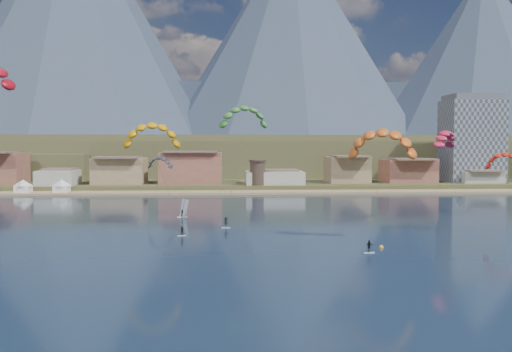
% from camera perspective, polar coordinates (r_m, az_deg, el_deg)
% --- Properties ---
extents(ground, '(2400.00, 2400.00, 0.00)m').
position_cam_1_polar(ground, '(76.45, 1.31, -8.94)').
color(ground, black).
rests_on(ground, ground).
extents(beach, '(2200.00, 12.00, 0.90)m').
position_cam_1_polar(beach, '(181.27, -1.26, -1.69)').
color(beach, tan).
rests_on(beach, ground).
extents(land, '(2200.00, 900.00, 4.00)m').
position_cam_1_polar(land, '(634.70, -2.57, 1.92)').
color(land, brown).
rests_on(land, ground).
extents(foothills, '(940.00, 210.00, 18.00)m').
position_cam_1_polar(foothills, '(308.31, 2.15, 2.05)').
color(foothills, brown).
rests_on(foothills, ground).
extents(mountain_ridge, '(2060.00, 480.00, 400.00)m').
position_cam_1_polar(mountain_ridge, '(908.09, -3.69, 11.88)').
color(mountain_ridge, '#303B51').
rests_on(mountain_ridge, ground).
extents(town, '(400.00, 24.00, 12.00)m').
position_cam_1_polar(town, '(199.60, -12.97, 0.92)').
color(town, beige).
rests_on(town, ground).
extents(apartment_tower, '(20.00, 16.00, 32.00)m').
position_cam_1_polar(apartment_tower, '(221.87, 21.10, 3.56)').
color(apartment_tower, gray).
rests_on(apartment_tower, ground).
extents(watchtower, '(5.82, 5.82, 8.60)m').
position_cam_1_polar(watchtower, '(189.03, 0.18, 0.38)').
color(watchtower, '#47382D').
rests_on(watchtower, ground).
extents(beach_tents, '(43.40, 6.40, 5.00)m').
position_cam_1_polar(beach_tents, '(194.16, -24.37, -0.63)').
color(beach_tents, white).
rests_on(beach_tents, ground).
extents(kitesurfer_yellow, '(13.05, 13.63, 22.34)m').
position_cam_1_polar(kitesurfer_yellow, '(108.88, -10.53, 4.47)').
color(kitesurfer_yellow, silver).
rests_on(kitesurfer_yellow, ground).
extents(kitesurfer_orange, '(12.51, 14.53, 20.89)m').
position_cam_1_polar(kitesurfer_orange, '(94.99, 12.74, 3.69)').
color(kitesurfer_orange, silver).
rests_on(kitesurfer_orange, ground).
extents(kitesurfer_green, '(11.77, 17.65, 26.53)m').
position_cam_1_polar(kitesurfer_green, '(120.75, -1.29, 6.29)').
color(kitesurfer_green, silver).
rests_on(kitesurfer_green, ground).
extents(distant_kite_dark, '(7.89, 6.43, 14.50)m').
position_cam_1_polar(distant_kite_dark, '(154.07, -9.74, 1.57)').
color(distant_kite_dark, '#262626').
rests_on(distant_kite_dark, ground).
extents(distant_kite_orange, '(9.24, 8.18, 16.06)m').
position_cam_1_polar(distant_kite_orange, '(138.82, 24.06, 1.65)').
color(distant_kite_orange, '#262626').
rests_on(distant_kite_orange, ground).
extents(distant_kite_red, '(7.72, 8.34, 20.34)m').
position_cam_1_polar(distant_kite_red, '(123.13, 18.63, 3.84)').
color(distant_kite_red, '#262626').
rests_on(distant_kite_red, ground).
extents(windsurfer, '(2.22, 2.41, 3.94)m').
position_cam_1_polar(windsurfer, '(124.02, -7.45, -3.62)').
color(windsurfer, silver).
rests_on(windsurfer, ground).
extents(buoy, '(0.68, 0.68, 0.68)m').
position_cam_1_polar(buoy, '(89.84, 12.64, -7.08)').
color(buoy, yellow).
rests_on(buoy, ground).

